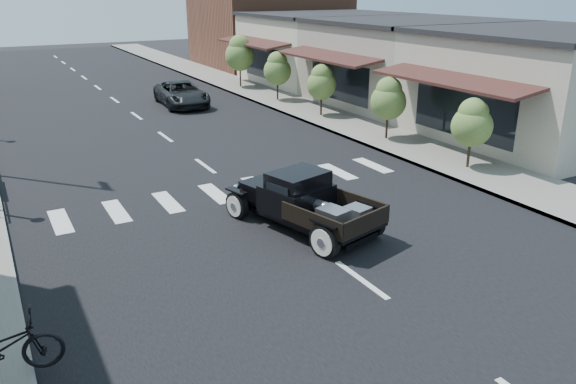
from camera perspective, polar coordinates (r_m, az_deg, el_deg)
ground at (r=15.51m, az=0.92°, el=-4.24°), size 120.00×120.00×0.00m
road at (r=28.86m, az=-14.13°, el=6.75°), size 14.00×80.00×0.02m
road_markings at (r=24.20m, az=-10.95°, el=4.44°), size 12.00×60.00×0.06m
sidewalk_right at (r=32.00m, az=0.80°, el=8.75°), size 3.00×80.00×0.15m
storefront_near at (r=27.69m, az=24.80°, el=9.71°), size 10.00×9.00×4.50m
storefront_mid at (r=33.77m, az=12.45°, el=12.63°), size 10.00×9.00×4.50m
storefront_far at (r=40.94m, az=3.98°, el=14.29°), size 10.00×9.00×4.50m
far_building_right at (r=49.74m, az=-1.97°, el=16.80°), size 11.00×10.00×7.00m
small_tree_a at (r=21.43m, az=18.09°, el=5.60°), size 1.48×1.48×2.46m
small_tree_b at (r=24.83m, az=10.11°, el=8.30°), size 1.54×1.54×2.57m
small_tree_c at (r=29.15m, az=3.41°, el=10.23°), size 1.49×1.49×2.49m
small_tree_d at (r=33.24m, az=-1.08°, el=11.64°), size 1.60×1.60×2.66m
small_tree_e at (r=37.90m, az=-4.91°, el=13.03°), size 1.91×1.91×3.19m
hotrod_pickup at (r=15.53m, az=1.57°, el=-0.90°), size 3.40×5.19×1.66m
second_car at (r=32.78m, az=-10.76°, el=9.76°), size 2.56×5.05×1.37m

